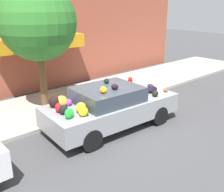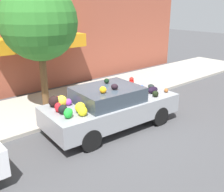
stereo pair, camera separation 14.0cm
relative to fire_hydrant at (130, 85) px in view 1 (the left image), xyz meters
name	(u,v)px [view 1 (the left image)]	position (x,y,z in m)	size (l,w,h in m)	color
ground_plane	(110,126)	(-2.57, -1.67, -0.46)	(60.00, 60.00, 0.00)	#424244
sidewalk_curb	(65,102)	(-2.57, 1.03, -0.40)	(24.00, 3.20, 0.11)	#9E998E
building_facade	(33,38)	(-2.57, 3.24, 1.88)	(18.00, 1.20, 4.70)	#9E4C38
street_tree	(38,23)	(-3.49, 0.86, 2.64)	(2.55, 2.55, 4.27)	brown
fire_hydrant	(130,85)	(0.00, 0.00, 0.00)	(0.20, 0.20, 0.70)	red
art_car	(110,106)	(-2.64, -1.73, 0.26)	(4.29, 2.01, 1.52)	gray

